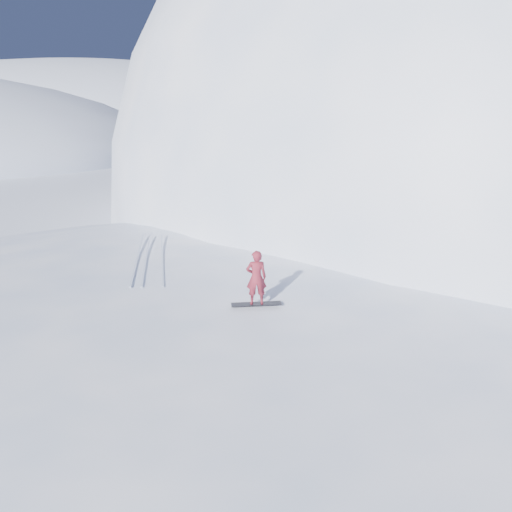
{
  "coord_description": "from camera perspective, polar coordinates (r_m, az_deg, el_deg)",
  "views": [
    {
      "loc": [
        2.67,
        -11.56,
        7.77
      ],
      "look_at": [
        2.78,
        1.17,
        3.5
      ],
      "focal_mm": 32.0,
      "sensor_mm": 36.0,
      "label": 1
    }
  ],
  "objects": [
    {
      "name": "near_ridge",
      "position": [
        16.59,
        -6.31,
        -9.51
      ],
      "size": [
        36.0,
        28.0,
        4.8
      ],
      "primitive_type": "ellipsoid",
      "color": "white",
      "rests_on": "ground"
    },
    {
      "name": "wind_bumps",
      "position": [
        16.06,
        -12.25,
        -10.86
      ],
      "size": [
        16.0,
        14.4,
        1.0
      ],
      "color": "white",
      "rests_on": "ground"
    },
    {
      "name": "summit_peak",
      "position": [
        42.95,
        26.43,
        6.19
      ],
      "size": [
        60.0,
        56.0,
        56.0
      ],
      "primitive_type": "ellipsoid",
      "color": "white",
      "rests_on": "ground"
    },
    {
      "name": "peak_shoulder",
      "position": [
        33.32,
        12.27,
        4.63
      ],
      "size": [
        28.0,
        24.0,
        18.0
      ],
      "primitive_type": "ellipsoid",
      "color": "white",
      "rests_on": "ground"
    },
    {
      "name": "snowboard",
      "position": [
        12.9,
        0.04,
        -6.01
      ],
      "size": [
        1.43,
        0.4,
        0.02
      ],
      "primitive_type": "cube",
      "rotation": [
        0.0,
        0.0,
        0.09
      ],
      "color": "black",
      "rests_on": "near_ridge"
    },
    {
      "name": "far_ridge_c",
      "position": [
        129.07,
        -20.43,
        13.97
      ],
      "size": [
        140.0,
        90.0,
        36.0
      ],
      "primitive_type": "ellipsoid",
      "color": "white",
      "rests_on": "ground"
    },
    {
      "name": "board_tracks",
      "position": [
        17.27,
        -13.27,
        -0.02
      ],
      "size": [
        2.01,
        5.93,
        0.04
      ],
      "color": "silver",
      "rests_on": "ground"
    },
    {
      "name": "ground",
      "position": [
        14.18,
        -11.68,
        -15.11
      ],
      "size": [
        400.0,
        400.0,
        0.0
      ],
      "primitive_type": "plane",
      "color": "white",
      "rests_on": "ground"
    },
    {
      "name": "snowboarder",
      "position": [
        12.59,
        0.04,
        -2.71
      ],
      "size": [
        0.6,
        0.43,
        1.57
      ],
      "primitive_type": "imported",
      "rotation": [
        0.0,
        0.0,
        3.24
      ],
      "color": "maroon",
      "rests_on": "snowboard"
    }
  ]
}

